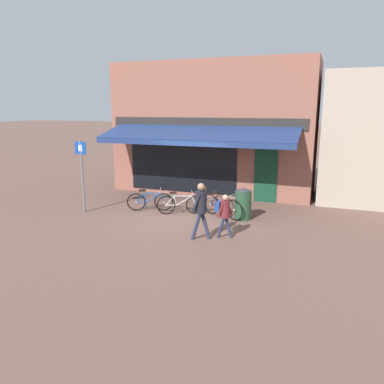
{
  "coord_description": "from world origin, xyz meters",
  "views": [
    {
      "loc": [
        4.76,
        -11.3,
        3.64
      ],
      "look_at": [
        0.7,
        -0.54,
        1.05
      ],
      "focal_mm": 35.0,
      "sensor_mm": 36.0,
      "label": 1
    }
  ],
  "objects_px": {
    "bicycle_silver": "(181,204)",
    "bicycle_black": "(222,206)",
    "pedestrian_adult": "(201,205)",
    "litter_bin": "(243,203)",
    "pedestrian_child": "(224,211)",
    "bicycle_blue": "(150,201)",
    "parking_sign": "(82,169)"
  },
  "relations": [
    {
      "from": "bicycle_black",
      "to": "litter_bin",
      "type": "relative_size",
      "value": 1.54
    },
    {
      "from": "bicycle_blue",
      "to": "bicycle_silver",
      "type": "bearing_deg",
      "value": -20.07
    },
    {
      "from": "bicycle_blue",
      "to": "parking_sign",
      "type": "relative_size",
      "value": 0.62
    },
    {
      "from": "bicycle_blue",
      "to": "pedestrian_adult",
      "type": "relative_size",
      "value": 0.98
    },
    {
      "from": "bicycle_blue",
      "to": "litter_bin",
      "type": "bearing_deg",
      "value": -18.17
    },
    {
      "from": "pedestrian_adult",
      "to": "parking_sign",
      "type": "height_order",
      "value": "parking_sign"
    },
    {
      "from": "bicycle_blue",
      "to": "litter_bin",
      "type": "height_order",
      "value": "litter_bin"
    },
    {
      "from": "bicycle_blue",
      "to": "parking_sign",
      "type": "height_order",
      "value": "parking_sign"
    },
    {
      "from": "pedestrian_adult",
      "to": "litter_bin",
      "type": "relative_size",
      "value": 1.52
    },
    {
      "from": "bicycle_blue",
      "to": "bicycle_black",
      "type": "bearing_deg",
      "value": -17.87
    },
    {
      "from": "pedestrian_adult",
      "to": "pedestrian_child",
      "type": "distance_m",
      "value": 0.7
    },
    {
      "from": "bicycle_blue",
      "to": "bicycle_black",
      "type": "height_order",
      "value": "bicycle_black"
    },
    {
      "from": "pedestrian_adult",
      "to": "litter_bin",
      "type": "height_order",
      "value": "pedestrian_adult"
    },
    {
      "from": "pedestrian_child",
      "to": "litter_bin",
      "type": "distance_m",
      "value": 2.02
    },
    {
      "from": "bicycle_black",
      "to": "bicycle_blue",
      "type": "bearing_deg",
      "value": -150.63
    },
    {
      "from": "bicycle_blue",
      "to": "bicycle_silver",
      "type": "xyz_separation_m",
      "value": [
        1.19,
        0.03,
        -0.0
      ]
    },
    {
      "from": "bicycle_black",
      "to": "parking_sign",
      "type": "distance_m",
      "value": 5.05
    },
    {
      "from": "bicycle_blue",
      "to": "bicycle_silver",
      "type": "height_order",
      "value": "bicycle_blue"
    },
    {
      "from": "bicycle_blue",
      "to": "pedestrian_adult",
      "type": "xyz_separation_m",
      "value": [
        2.7,
        -2.14,
        0.64
      ]
    },
    {
      "from": "bicycle_blue",
      "to": "pedestrian_child",
      "type": "distance_m",
      "value": 3.77
    },
    {
      "from": "bicycle_silver",
      "to": "bicycle_black",
      "type": "relative_size",
      "value": 0.94
    },
    {
      "from": "bicycle_black",
      "to": "bicycle_silver",
      "type": "bearing_deg",
      "value": -148.85
    },
    {
      "from": "bicycle_blue",
      "to": "parking_sign",
      "type": "xyz_separation_m",
      "value": [
        -2.12,
        -0.96,
        1.21
      ]
    },
    {
      "from": "bicycle_silver",
      "to": "litter_bin",
      "type": "xyz_separation_m",
      "value": [
        2.18,
        0.16,
        0.18
      ]
    },
    {
      "from": "bicycle_black",
      "to": "litter_bin",
      "type": "height_order",
      "value": "litter_bin"
    },
    {
      "from": "pedestrian_adult",
      "to": "bicycle_black",
      "type": "bearing_deg",
      "value": 86.65
    },
    {
      "from": "bicycle_silver",
      "to": "pedestrian_adult",
      "type": "relative_size",
      "value": 0.95
    },
    {
      "from": "bicycle_black",
      "to": "pedestrian_child",
      "type": "distance_m",
      "value": 2.11
    },
    {
      "from": "bicycle_silver",
      "to": "bicycle_black",
      "type": "height_order",
      "value": "bicycle_black"
    },
    {
      "from": "parking_sign",
      "to": "pedestrian_child",
      "type": "bearing_deg",
      "value": -8.95
    },
    {
      "from": "bicycle_silver",
      "to": "litter_bin",
      "type": "relative_size",
      "value": 1.45
    },
    {
      "from": "litter_bin",
      "to": "parking_sign",
      "type": "bearing_deg",
      "value": -168.18
    }
  ]
}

